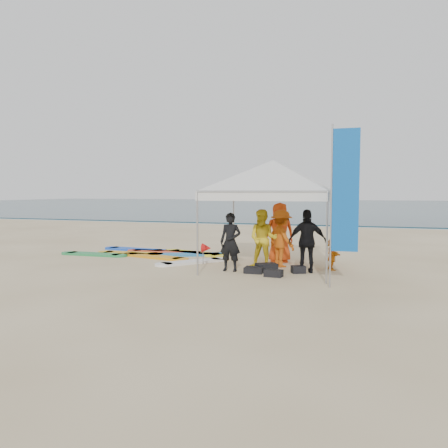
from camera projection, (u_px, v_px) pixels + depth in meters
ground at (172, 276)px, 11.41m from camera, size 120.00×120.00×0.00m
ocean at (332, 205)px, 68.36m from camera, size 160.00×84.00×0.08m
shoreline_foam at (288, 225)px, 28.68m from camera, size 160.00×1.20×0.01m
person_black_a at (230, 242)px, 12.10m from camera, size 0.60×0.40×1.63m
person_yellow at (263, 239)px, 12.53m from camera, size 0.84×0.67×1.70m
person_orange_a at (281, 238)px, 12.80m from camera, size 1.21×1.20×1.68m
person_black_b at (307, 241)px, 11.84m from camera, size 1.08×0.63×1.73m
person_orange_b at (280, 232)px, 13.60m from camera, size 1.08×0.93×1.87m
person_seated at (332, 254)px, 12.31m from camera, size 0.51×0.86×0.89m
canopy_tent at (273, 161)px, 12.36m from camera, size 4.70×4.70×3.54m
feather_flag at (344, 192)px, 9.83m from camera, size 0.63×0.04×3.73m
marker_pennant at (207, 248)px, 13.26m from camera, size 0.28×0.28×0.64m
gear_pile at (269, 270)px, 11.84m from camera, size 1.63×1.17×0.22m
surfboard_spread at (157, 254)px, 15.18m from camera, size 5.72×3.30×0.07m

